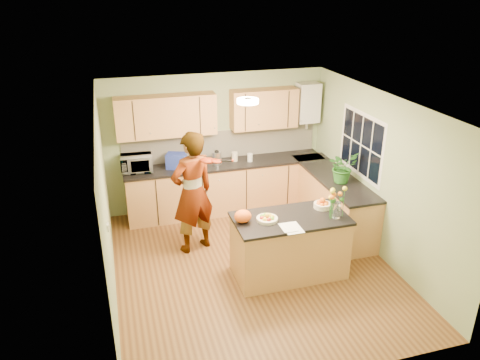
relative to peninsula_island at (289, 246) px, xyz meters
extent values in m
plane|color=#593419|center=(-0.46, 0.30, -0.46)|extent=(4.50, 4.50, 0.00)
cube|color=silver|center=(-0.46, 0.30, 2.04)|extent=(4.00, 4.50, 0.02)
cube|color=#8DA576|center=(-0.46, 2.55, 0.79)|extent=(4.00, 0.02, 2.50)
cube|color=#8DA576|center=(-0.46, -1.95, 0.79)|extent=(4.00, 0.02, 2.50)
cube|color=#8DA576|center=(-2.46, 0.30, 0.79)|extent=(0.02, 4.50, 2.50)
cube|color=#8DA576|center=(1.54, 0.30, 0.79)|extent=(0.02, 4.50, 2.50)
cube|color=#B78449|center=(-0.36, 2.25, -0.01)|extent=(3.60, 0.60, 0.90)
cube|color=black|center=(-0.36, 2.24, 0.46)|extent=(3.64, 0.62, 0.04)
cube|color=#B78449|center=(1.24, 1.15, -0.01)|extent=(0.60, 2.20, 0.90)
cube|color=black|center=(1.23, 1.15, 0.46)|extent=(0.62, 2.24, 0.04)
cube|color=silver|center=(-0.36, 2.53, 0.74)|extent=(3.60, 0.02, 0.52)
cube|color=#B78449|center=(-1.36, 2.38, 1.39)|extent=(1.70, 0.34, 0.70)
cube|color=#B78449|center=(0.39, 2.38, 1.39)|extent=(1.20, 0.34, 0.70)
cube|color=silver|center=(1.24, 2.39, 1.44)|extent=(0.40, 0.30, 0.72)
cylinder|color=silver|center=(1.24, 2.39, 1.04)|extent=(0.06, 0.06, 0.20)
cube|color=silver|center=(1.54, 0.90, 1.09)|extent=(0.01, 1.30, 1.05)
cube|color=black|center=(1.53, 0.90, 1.09)|extent=(0.01, 1.18, 0.92)
cube|color=silver|center=(-2.44, -0.30, 0.84)|extent=(0.02, 0.09, 0.09)
cylinder|color=#FFEABF|center=(-0.46, 0.60, 2.00)|extent=(0.30, 0.30, 0.06)
cylinder|color=silver|center=(-0.46, 0.60, 2.03)|extent=(0.10, 0.10, 0.02)
cube|color=#B78449|center=(0.00, 0.00, -0.02)|extent=(1.57, 0.78, 0.88)
cube|color=black|center=(0.00, 0.00, 0.44)|extent=(1.61, 0.82, 0.04)
cylinder|color=beige|center=(-0.35, 0.00, 0.48)|extent=(0.29, 0.29, 0.04)
cylinder|color=beige|center=(0.55, 0.15, 0.50)|extent=(0.25, 0.25, 0.07)
cylinder|color=silver|center=(0.60, -0.18, 0.57)|extent=(0.12, 0.12, 0.23)
ellipsoid|color=#FF5D15|center=(-0.68, 0.05, 0.55)|extent=(0.25, 0.22, 0.18)
cube|color=white|center=(-0.10, -0.30, 0.47)|extent=(0.24, 0.32, 0.01)
imported|color=#E3A98A|center=(-1.19, 1.06, 0.52)|extent=(0.83, 0.69, 1.96)
imported|color=silver|center=(-1.92, 2.27, 0.62)|extent=(0.54, 0.38, 0.29)
cube|color=#213197|center=(-1.24, 2.25, 0.61)|extent=(0.40, 0.35, 0.26)
cylinder|color=silver|center=(-0.52, 2.24, 0.59)|extent=(0.16, 0.16, 0.22)
sphere|color=black|center=(-0.52, 2.24, 0.74)|extent=(0.08, 0.08, 0.08)
cylinder|color=beige|center=(-0.18, 2.29, 0.56)|extent=(0.13, 0.13, 0.17)
cylinder|color=silver|center=(0.08, 2.20, 0.55)|extent=(0.10, 0.10, 0.15)
imported|color=#2A6B23|center=(1.24, 0.90, 0.74)|extent=(0.56, 0.52, 0.52)
camera|label=1|loc=(-2.29, -5.36, 3.51)|focal=35.00mm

